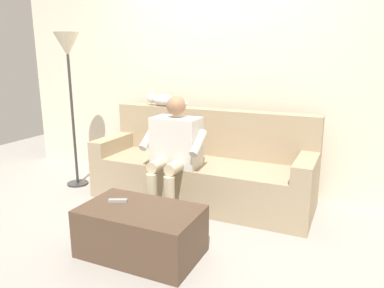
# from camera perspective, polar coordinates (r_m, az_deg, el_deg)

# --- Properties ---
(ground_plane) EXTENTS (8.00, 8.00, 0.00)m
(ground_plane) POSITION_cam_1_polar(r_m,az_deg,el_deg) (3.32, -3.45, -12.90)
(ground_plane) COLOR gray
(back_wall) EXTENTS (5.40, 0.06, 2.49)m
(back_wall) POSITION_cam_1_polar(r_m,az_deg,el_deg) (4.12, 4.61, 10.33)
(back_wall) COLOR beige
(back_wall) RESTS_ON ground
(couch) EXTENTS (2.25, 0.74, 0.92)m
(couch) POSITION_cam_1_polar(r_m,az_deg,el_deg) (3.81, 1.63, -4.21)
(couch) COLOR #9E896B
(couch) RESTS_ON ground
(coffee_table) EXTENTS (0.89, 0.53, 0.37)m
(coffee_table) POSITION_cam_1_polar(r_m,az_deg,el_deg) (2.88, -7.93, -13.25)
(coffee_table) COLOR #4C3828
(coffee_table) RESTS_ON ground
(person_solo_seated) EXTENTS (0.60, 0.51, 1.11)m
(person_solo_seated) POSITION_cam_1_polar(r_m,az_deg,el_deg) (3.49, -2.81, -0.42)
(person_solo_seated) COLOR beige
(person_solo_seated) RESTS_ON ground
(cat_on_backrest) EXTENTS (0.50, 0.15, 0.14)m
(cat_on_backrest) POSITION_cam_1_polar(r_m,az_deg,el_deg) (4.14, -4.70, 6.85)
(cat_on_backrest) COLOR silver
(cat_on_backrest) RESTS_ON couch
(remote_gray) EXTENTS (0.15, 0.10, 0.02)m
(remote_gray) POSITION_cam_1_polar(r_m,az_deg,el_deg) (2.94, -11.43, -8.60)
(remote_gray) COLOR gray
(remote_gray) RESTS_ON coffee_table
(floor_lamp) EXTENTS (0.27, 0.27, 1.72)m
(floor_lamp) POSITION_cam_1_polar(r_m,az_deg,el_deg) (4.30, -18.68, 12.55)
(floor_lamp) COLOR #2D2D2D
(floor_lamp) RESTS_ON ground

